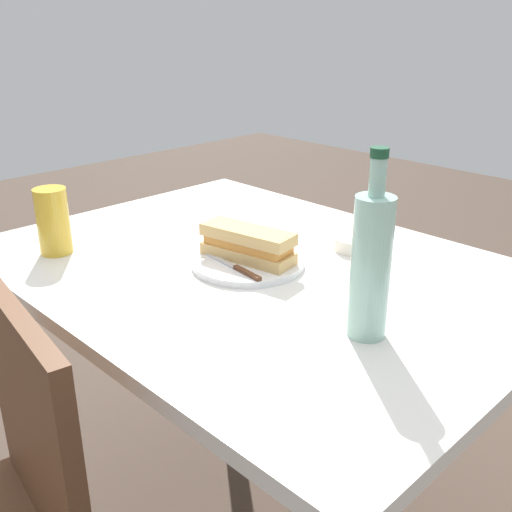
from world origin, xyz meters
TOP-DOWN VIEW (x-y plane):
  - dining_table at (0.00, 0.00)m, footprint 1.16×0.85m
  - plate_near at (0.01, 0.01)m, footprint 0.24×0.24m
  - baguette_sandwich_near at (0.01, 0.01)m, footprint 0.21×0.10m
  - knife_near at (-0.01, 0.07)m, footprint 0.18×0.03m
  - water_bottle at (-0.34, 0.08)m, footprint 0.06×0.06m
  - beer_glass at (0.36, 0.27)m, footprint 0.07×0.07m
  - olive_bowl at (-0.09, -0.22)m, footprint 0.10×0.10m

SIDE VIEW (x-z plane):
  - dining_table at x=0.00m, z-range 0.27..1.04m
  - plate_near at x=0.01m, z-range 0.77..0.78m
  - olive_bowl at x=-0.09m, z-range 0.77..0.80m
  - knife_near at x=-0.01m, z-range 0.78..0.79m
  - baguette_sandwich_near at x=0.01m, z-range 0.78..0.85m
  - beer_glass at x=0.36m, z-range 0.77..0.91m
  - water_bottle at x=-0.34m, z-range 0.74..1.05m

